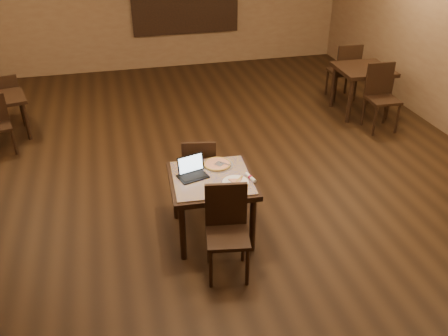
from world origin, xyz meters
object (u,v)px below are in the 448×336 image
object	(u,v)px
chair_main_near	(227,225)
chair_main_far	(199,168)
other_table_b_chair_far	(8,96)
other_table_a_chair_near	(381,93)
other_table_a_chair_far	(345,69)
pizza_pan	(217,165)
tiled_table	(212,185)
other_table_b	(2,104)
other_table_a	(363,75)
laptop	(192,171)

from	to	relation	value
chair_main_near	chair_main_far	size ratio (longest dim) A/B	1.05
chair_main_far	other_table_b_chair_far	world-z (taller)	chair_main_far
chair_main_far	other_table_a_chair_near	distance (m)	3.70
other_table_a_chair_far	pizza_pan	bearing A→B (deg)	47.06
tiled_table	other_table_a_chair_far	bearing A→B (deg)	49.16
chair_main_near	other_table_a_chair_far	bearing A→B (deg)	59.99
other_table_b	other_table_a_chair_near	bearing A→B (deg)	-23.93
chair_main_near	other_table_a_chair_far	xyz separation A→B (m)	(3.32, 4.05, 0.06)
chair_main_near	chair_main_far	distance (m)	1.24
chair_main_far	other_table_b_chair_far	bearing A→B (deg)	-38.93
other_table_a_chair_far	other_table_b_chair_far	world-z (taller)	other_table_a_chair_far
other_table_a	other_table_b	bearing A→B (deg)	177.36
other_table_b	other_table_a_chair_far	bearing A→B (deg)	-12.00
laptop	other_table_b_chair_far	world-z (taller)	laptop
laptop	other_table_b_chair_far	distance (m)	4.47
laptop	other_table_a	distance (m)	4.45
pizza_pan	other_table_b	size ratio (longest dim) A/B	0.42
chair_main_near	pizza_pan	world-z (taller)	chair_main_near
chair_main_far	other_table_b_chair_far	size ratio (longest dim) A/B	1.07
other_table_b	pizza_pan	bearing A→B (deg)	-61.00
laptop	other_table_a_chair_near	world-z (taller)	other_table_a_chair_near
chair_main_near	other_table_a_chair_near	bearing A→B (deg)	49.27
tiled_table	other_table_b_chair_far	size ratio (longest dim) A/B	1.11
tiled_table	other_table_a_chair_far	size ratio (longest dim) A/B	0.90
tiled_table	other_table_a	size ratio (longest dim) A/B	1.05
chair_main_far	pizza_pan	world-z (taller)	chair_main_far
chair_main_far	other_table_b	world-z (taller)	chair_main_far
chair_main_near	chair_main_far	bearing A→B (deg)	100.78
tiled_table	laptop	world-z (taller)	laptop
tiled_table	other_table_b	size ratio (longest dim) A/B	1.12
other_table_a_chair_far	other_table_b_chair_far	bearing A→B (deg)	-1.50
other_table_a	other_table_b_chair_far	distance (m)	6.07
chair_main_near	chair_main_far	world-z (taller)	chair_main_near
laptop	other_table_b	size ratio (longest dim) A/B	0.41
tiled_table	other_table_a_chair_far	distance (m)	4.79
other_table_a	chair_main_far	bearing A→B (deg)	-144.72
tiled_table	chair_main_near	world-z (taller)	chair_main_near
other_table_a	other_table_b	size ratio (longest dim) A/B	1.07
chair_main_near	other_table_b_chair_far	xyz separation A→B (m)	(-2.66, 4.44, -0.06)
chair_main_far	other_table_a_chair_near	size ratio (longest dim) A/B	0.86
chair_main_far	laptop	size ratio (longest dim) A/B	2.62
other_table_a_chair_near	other_table_b	world-z (taller)	other_table_a_chair_near
chair_main_far	other_table_b_chair_far	distance (m)	4.14
chair_main_near	other_table_a	size ratio (longest dim) A/B	1.06
laptop	other_table_a_chair_far	xyz separation A→B (m)	(3.54, 3.33, -0.21)
tiled_table	chair_main_far	bearing A→B (deg)	94.87
other_table_b	laptop	bearing A→B (deg)	-65.70
chair_main_far	pizza_pan	xyz separation A→B (m)	(0.14, -0.38, 0.24)
other_table_a_chair_near	other_table_b_chair_far	distance (m)	6.21
pizza_pan	chair_main_near	bearing A→B (deg)	-97.07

